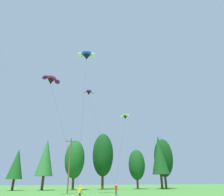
# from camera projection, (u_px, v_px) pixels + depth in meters

# --- Properties ---
(treeline_tree_d) EXTENTS (3.73, 3.73, 9.70)m
(treeline_tree_d) POSITION_uv_depth(u_px,v_px,m) (17.00, 164.00, 49.28)
(treeline_tree_d) COLOR #472D19
(treeline_tree_d) RESTS_ON ground_plane
(treeline_tree_e) EXTENTS (4.35, 4.35, 12.49)m
(treeline_tree_e) POSITION_uv_depth(u_px,v_px,m) (46.00, 157.00, 51.13)
(treeline_tree_e) COLOR #472D19
(treeline_tree_e) RESTS_ON ground_plane
(treeline_tree_f) EXTENTS (5.13, 5.13, 12.32)m
(treeline_tree_f) POSITION_uv_depth(u_px,v_px,m) (75.00, 159.00, 52.16)
(treeline_tree_f) COLOR #472D19
(treeline_tree_f) RESTS_ON ground_plane
(treeline_tree_g) EXTENTS (5.86, 5.86, 15.04)m
(treeline_tree_g) POSITION_uv_depth(u_px,v_px,m) (103.00, 155.00, 56.80)
(treeline_tree_g) COLOR #472D19
(treeline_tree_g) RESTS_ON ground_plane
(treeline_tree_h) EXTENTS (4.71, 4.71, 10.77)m
(treeline_tree_h) POSITION_uv_depth(u_px,v_px,m) (137.00, 165.00, 57.67)
(treeline_tree_h) COLOR #472D19
(treeline_tree_h) RESTS_ON ground_plane
(treeline_tree_i) EXTENTS (4.90, 4.90, 14.99)m
(treeline_tree_i) POSITION_uv_depth(u_px,v_px,m) (159.00, 155.00, 59.08)
(treeline_tree_i) COLOR #472D19
(treeline_tree_i) RESTS_ON ground_plane
(treeline_tree_j) EXTENTS (5.82, 5.82, 14.88)m
(treeline_tree_j) POSITION_uv_depth(u_px,v_px,m) (163.00, 158.00, 63.22)
(treeline_tree_j) COLOR #472D19
(treeline_tree_j) RESTS_ON ground_plane
(utility_pole) EXTENTS (2.20, 0.26, 10.13)m
(utility_pole) POSITION_uv_depth(u_px,v_px,m) (70.00, 163.00, 38.56)
(utility_pole) COLOR brown
(utility_pole) RESTS_ON ground_plane
(kite_flyer_near) EXTENTS (0.73, 0.74, 1.69)m
(kite_flyer_near) POSITION_uv_depth(u_px,v_px,m) (80.00, 192.00, 23.07)
(kite_flyer_near) COLOR #4C4C51
(kite_flyer_near) RESTS_ON ground_plane
(kite_flyer_mid) EXTENTS (0.47, 0.58, 1.69)m
(kite_flyer_mid) POSITION_uv_depth(u_px,v_px,m) (116.00, 189.00, 31.91)
(kite_flyer_mid) COLOR #4C4C51
(kite_flyer_mid) RESTS_ON ground_plane
(parafoil_kite_high_magenta) EXTENTS (6.04, 9.54, 18.20)m
(parafoil_kite_high_magenta) POSITION_uv_depth(u_px,v_px,m) (51.00, 80.00, 35.66)
(parafoil_kite_high_magenta) COLOR #D12893
(parafoil_kite_mid_purple) EXTENTS (3.78, 13.04, 22.49)m
(parafoil_kite_mid_purple) POSITION_uv_depth(u_px,v_px,m) (89.00, 92.00, 50.30)
(parafoil_kite_mid_purple) COLOR purple
(parafoil_kite_far_blue_white) EXTENTS (3.83, 9.28, 24.89)m
(parafoil_kite_far_blue_white) POSITION_uv_depth(u_px,v_px,m) (87.00, 55.00, 39.94)
(parafoil_kite_far_blue_white) COLOR blue
(parafoil_kite_low_lime_white) EXTENTS (8.41, 12.80, 16.80)m
(parafoil_kite_low_lime_white) POSITION_uv_depth(u_px,v_px,m) (125.00, 117.00, 50.48)
(parafoil_kite_low_lime_white) COLOR #93D633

